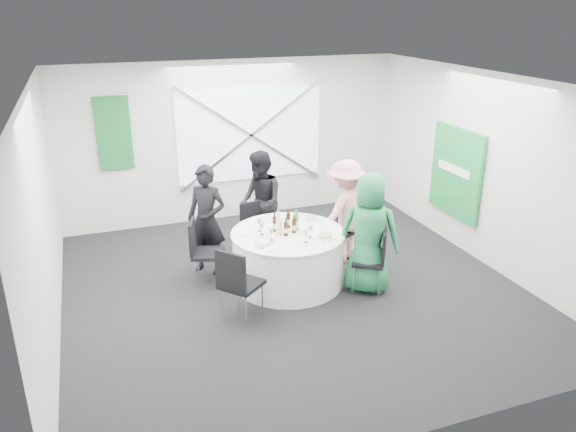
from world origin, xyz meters
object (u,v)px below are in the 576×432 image
object	(u,v)px
person_woman_pink	(345,211)
chair_front_left	(237,280)
banquet_table	(288,258)
chair_back_left	(202,247)
person_man_back_left	(207,220)
person_man_back	(260,202)
chair_front_right	(375,256)
green_water_bottle	(296,222)
chair_back	(254,226)
person_woman_green	(369,233)
chair_back_right	(342,225)
clear_water_bottle	(279,227)

from	to	relation	value
person_woman_pink	chair_front_left	bearing A→B (deg)	9.02
banquet_table	chair_back_left	bearing A→B (deg)	161.21
person_man_back_left	person_man_back	bearing A→B (deg)	63.74
chair_front_right	green_water_bottle	xyz separation A→B (m)	(-0.87, 0.69, 0.35)
chair_back	person_man_back	distance (m)	0.38
chair_back_left	person_man_back	distance (m)	1.40
person_woman_green	green_water_bottle	bearing A→B (deg)	-6.28
person_man_back_left	chair_back_right	bearing A→B (deg)	31.22
green_water_bottle	chair_front_right	bearing A→B (deg)	-38.41
chair_front_right	person_man_back	bearing A→B (deg)	-118.50
chair_back_left	chair_front_right	distance (m)	2.36
person_man_back	person_man_back_left	bearing A→B (deg)	-65.02
person_man_back	chair_front_left	bearing A→B (deg)	-25.75
banquet_table	person_woman_pink	xyz separation A→B (m)	(1.06, 0.42, 0.40)
person_man_back_left	banquet_table	bearing A→B (deg)	-0.00
person_woman_green	clear_water_bottle	world-z (taller)	person_woman_green
chair_back_left	clear_water_bottle	world-z (taller)	clear_water_bottle
banquet_table	green_water_bottle	world-z (taller)	green_water_bottle
person_woman_pink	chair_back_left	bearing A→B (deg)	-20.70
person_woman_green	chair_front_left	bearing A→B (deg)	36.81
banquet_table	chair_back	bearing A→B (deg)	99.37
banquet_table	person_woman_pink	distance (m)	1.21
chair_back_left	chair_front_left	world-z (taller)	chair_front_left
chair_back_left	chair_back_right	distance (m)	2.19
chair_back	person_woman_pink	world-z (taller)	person_woman_pink
chair_back_right	green_water_bottle	world-z (taller)	green_water_bottle
chair_back_right	green_water_bottle	size ratio (longest dim) A/B	3.02
chair_back	chair_front_left	distance (m)	1.96
chair_back_right	person_man_back_left	distance (m)	2.05
chair_front_right	person_woman_green	bearing A→B (deg)	-113.11
person_woman_green	green_water_bottle	size ratio (longest dim) A/B	5.52
person_woman_green	chair_back_left	bearing A→B (deg)	6.01
chair_front_left	green_water_bottle	distance (m)	1.37
chair_back_right	chair_back_left	bearing A→B (deg)	-112.24
chair_front_right	person_woman_green	world-z (taller)	person_woman_green
chair_back_left	person_man_back	world-z (taller)	person_man_back
clear_water_bottle	chair_back	bearing A→B (deg)	91.41
person_man_back	chair_front_right	bearing A→B (deg)	28.20
chair_front_right	green_water_bottle	size ratio (longest dim) A/B	3.02
chair_front_right	clear_water_bottle	distance (m)	1.34
banquet_table	chair_front_right	world-z (taller)	chair_front_right
chair_back	green_water_bottle	bearing A→B (deg)	-82.21
banquet_table	person_woman_pink	bearing A→B (deg)	21.80
chair_back_left	clear_water_bottle	xyz separation A→B (m)	(0.98, -0.43, 0.33)
chair_back_right	chair_front_left	size ratio (longest dim) A/B	0.92
chair_back_right	chair_front_right	world-z (taller)	same
person_man_back	green_water_bottle	bearing A→B (deg)	6.71
person_woman_pink	green_water_bottle	distance (m)	1.00
banquet_table	person_man_back_left	size ratio (longest dim) A/B	0.98
chair_front_right	person_woman_pink	size ratio (longest dim) A/B	0.58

